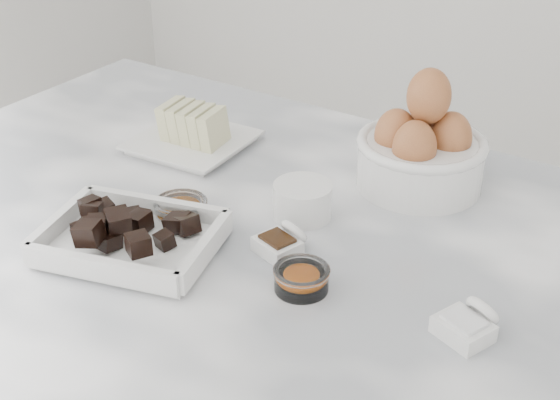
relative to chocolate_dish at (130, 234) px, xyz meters
The scene contains 9 objects.
marble_slab 0.16m from the chocolate_dish, 48.61° to the left, with size 1.20×0.80×0.04m, color white.
chocolate_dish is the anchor object (origin of this frame).
butter_plate 0.30m from the chocolate_dish, 115.15° to the left, with size 0.17×0.17×0.07m.
sugar_ramekin 0.23m from the chocolate_dish, 54.71° to the left, with size 0.08×0.08×0.05m.
egg_bowl 0.42m from the chocolate_dish, 57.32° to the left, with size 0.18×0.18×0.17m.
honey_bowl 0.09m from the chocolate_dish, 86.00° to the left, with size 0.07×0.07×0.03m.
zest_bowl 0.22m from the chocolate_dish, 12.14° to the left, with size 0.07×0.07×0.03m.
vanilla_spoon 0.18m from the chocolate_dish, 32.72° to the left, with size 0.06×0.07×0.04m.
salt_spoon 0.41m from the chocolate_dish, 10.32° to the left, with size 0.07×0.08×0.04m.
Camera 1 is at (0.49, -0.69, 1.47)m, focal length 50.00 mm.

